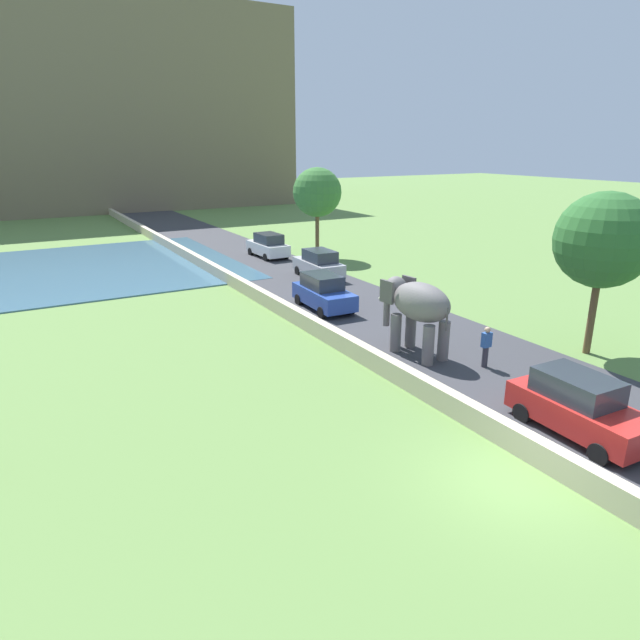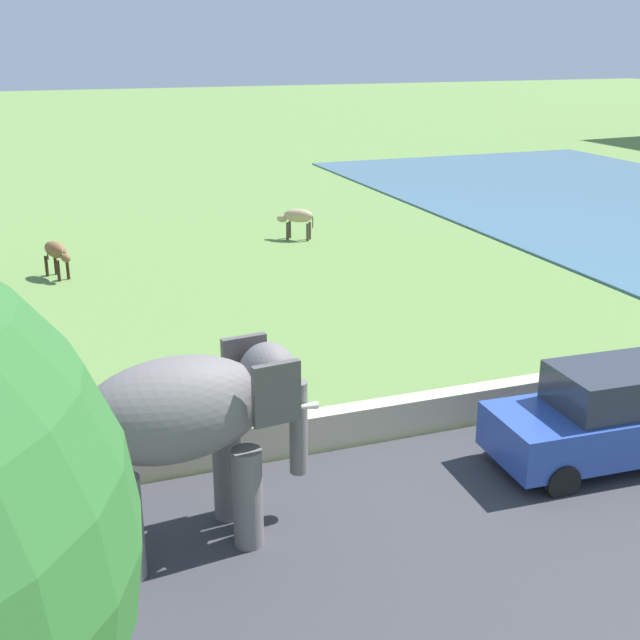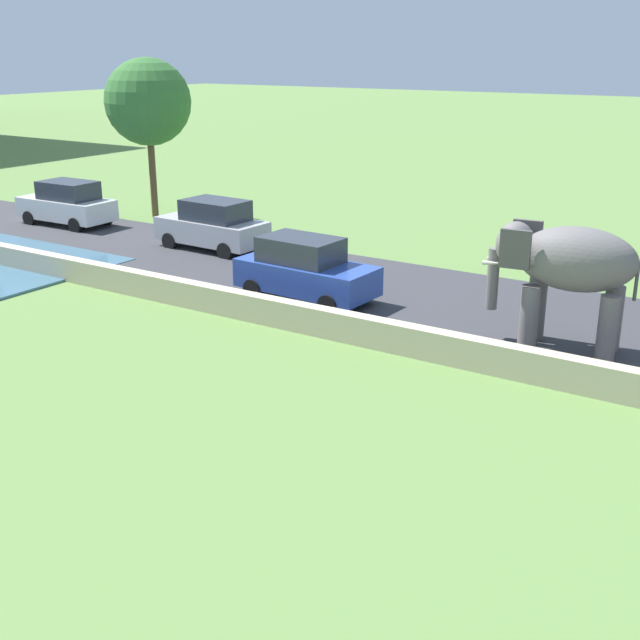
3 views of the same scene
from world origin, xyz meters
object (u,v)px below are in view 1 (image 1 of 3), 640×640
at_px(car_silver, 319,264).
at_px(car_white, 268,246).
at_px(car_red, 579,406).
at_px(car_blue, 323,292).
at_px(person_beside_elephant, 486,346).
at_px(elephant, 417,306).

relative_size(car_silver, car_white, 1.01).
distance_m(car_white, car_red, 28.18).
bearing_deg(car_silver, car_red, -98.73).
distance_m(car_red, car_blue, 14.50).
height_order(car_silver, car_white, same).
bearing_deg(person_beside_elephant, car_red, -105.76).
bearing_deg(car_blue, car_red, -90.00).
bearing_deg(elephant, person_beside_elephant, -59.57).
xyz_separation_m(elephant, person_beside_elephant, (1.40, -2.39, -1.16)).
bearing_deg(car_red, car_white, 83.58).
bearing_deg(person_beside_elephant, car_silver, 83.53).
bearing_deg(car_blue, car_white, 76.87).
xyz_separation_m(person_beside_elephant, car_blue, (-1.38, 9.62, 0.03)).
xyz_separation_m(person_beside_elephant, car_silver, (1.77, 15.61, 0.03)).
bearing_deg(person_beside_elephant, car_white, 85.61).
distance_m(person_beside_elephant, car_white, 23.19).
bearing_deg(car_blue, person_beside_elephant, -81.86).
height_order(car_silver, car_red, same).
bearing_deg(car_blue, elephant, -90.22).
relative_size(person_beside_elephant, car_white, 0.40).
bearing_deg(car_silver, car_white, 89.97).
bearing_deg(elephant, car_blue, 89.78).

